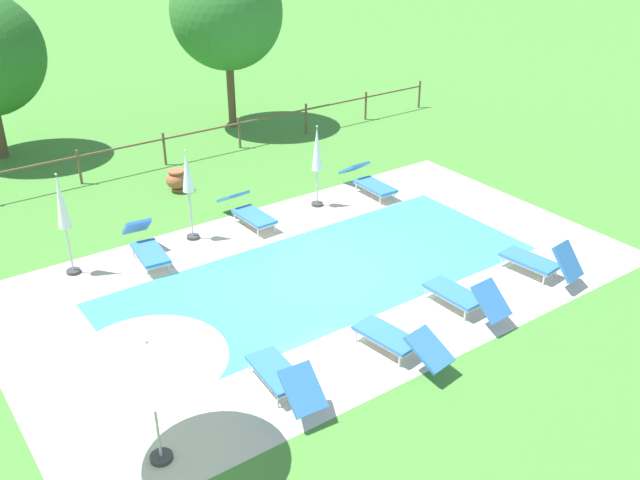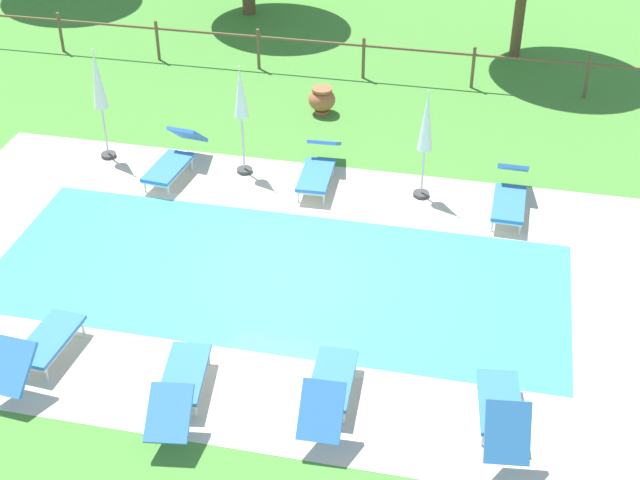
{
  "view_description": "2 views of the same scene",
  "coord_description": "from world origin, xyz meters",
  "px_view_note": "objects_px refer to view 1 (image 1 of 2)",
  "views": [
    {
      "loc": [
        -8.1,
        -11.3,
        8.07
      ],
      "look_at": [
        0.29,
        0.5,
        0.6
      ],
      "focal_mm": 39.57,
      "sensor_mm": 36.0,
      "label": 1
    },
    {
      "loc": [
        3.4,
        -12.3,
        9.5
      ],
      "look_at": [
        0.72,
        0.12,
        0.8
      ],
      "focal_mm": 51.17,
      "sensor_mm": 36.0,
      "label": 2
    }
  ],
  "objects_px": {
    "sun_lounger_north_far": "(146,246)",
    "patio_umbrella_closed_row_mid_east": "(188,178)",
    "tree_far_west": "(226,12)",
    "sun_lounger_north_near_steps": "(464,296)",
    "sun_lounger_south_near_corner": "(369,181)",
    "sun_lounger_south_mid": "(283,376)",
    "patio_umbrella_open_foreground": "(147,352)",
    "sun_lounger_north_end": "(540,261)",
    "sun_lounger_south_far": "(248,211)",
    "patio_umbrella_closed_row_west": "(317,154)",
    "terracotta_urn_near_fence": "(177,180)",
    "patio_umbrella_closed_row_mid_west": "(62,208)",
    "sun_lounger_north_mid": "(398,340)"
  },
  "relations": [
    {
      "from": "sun_lounger_south_far",
      "to": "patio_umbrella_open_foreground",
      "type": "relative_size",
      "value": 0.9
    },
    {
      "from": "sun_lounger_north_near_steps",
      "to": "sun_lounger_south_near_corner",
      "type": "relative_size",
      "value": 0.97
    },
    {
      "from": "sun_lounger_north_near_steps",
      "to": "sun_lounger_south_far",
      "type": "relative_size",
      "value": 0.95
    },
    {
      "from": "patio_umbrella_closed_row_mid_east",
      "to": "tree_far_west",
      "type": "bearing_deg",
      "value": 54.46
    },
    {
      "from": "patio_umbrella_closed_row_west",
      "to": "patio_umbrella_closed_row_mid_east",
      "type": "bearing_deg",
      "value": 177.3
    },
    {
      "from": "patio_umbrella_closed_row_west",
      "to": "terracotta_urn_near_fence",
      "type": "distance_m",
      "value": 4.32
    },
    {
      "from": "sun_lounger_north_end",
      "to": "sun_lounger_south_mid",
      "type": "distance_m",
      "value": 6.93
    },
    {
      "from": "sun_lounger_north_near_steps",
      "to": "sun_lounger_south_near_corner",
      "type": "xyz_separation_m",
      "value": [
        2.31,
        5.98,
        -0.02
      ]
    },
    {
      "from": "sun_lounger_north_far",
      "to": "sun_lounger_south_far",
      "type": "relative_size",
      "value": 0.97
    },
    {
      "from": "sun_lounger_north_mid",
      "to": "sun_lounger_south_far",
      "type": "relative_size",
      "value": 1.02
    },
    {
      "from": "patio_umbrella_open_foreground",
      "to": "tree_far_west",
      "type": "relative_size",
      "value": 0.39
    },
    {
      "from": "sun_lounger_south_near_corner",
      "to": "patio_umbrella_closed_row_west",
      "type": "distance_m",
      "value": 2.06
    },
    {
      "from": "sun_lounger_north_far",
      "to": "patio_umbrella_closed_row_mid_east",
      "type": "bearing_deg",
      "value": 15.64
    },
    {
      "from": "sun_lounger_north_far",
      "to": "sun_lounger_south_near_corner",
      "type": "height_order",
      "value": "sun_lounger_north_far"
    },
    {
      "from": "sun_lounger_south_far",
      "to": "tree_far_west",
      "type": "bearing_deg",
      "value": 63.64
    },
    {
      "from": "sun_lounger_north_mid",
      "to": "sun_lounger_north_far",
      "type": "bearing_deg",
      "value": 110.46
    },
    {
      "from": "sun_lounger_north_end",
      "to": "patio_umbrella_open_foreground",
      "type": "distance_m",
      "value": 9.48
    },
    {
      "from": "sun_lounger_north_far",
      "to": "terracotta_urn_near_fence",
      "type": "relative_size",
      "value": 3.24
    },
    {
      "from": "sun_lounger_south_mid",
      "to": "patio_umbrella_open_foreground",
      "type": "height_order",
      "value": "patio_umbrella_open_foreground"
    },
    {
      "from": "patio_umbrella_open_foreground",
      "to": "tree_far_west",
      "type": "xyz_separation_m",
      "value": [
        9.02,
        13.89,
        1.94
      ]
    },
    {
      "from": "sun_lounger_north_near_steps",
      "to": "sun_lounger_north_mid",
      "type": "bearing_deg",
      "value": -170.17
    },
    {
      "from": "terracotta_urn_near_fence",
      "to": "patio_umbrella_closed_row_mid_west",
      "type": "bearing_deg",
      "value": -143.27
    },
    {
      "from": "sun_lounger_north_near_steps",
      "to": "tree_far_west",
      "type": "height_order",
      "value": "tree_far_west"
    },
    {
      "from": "terracotta_urn_near_fence",
      "to": "sun_lounger_north_end",
      "type": "bearing_deg",
      "value": -63.91
    },
    {
      "from": "sun_lounger_south_mid",
      "to": "terracotta_urn_near_fence",
      "type": "bearing_deg",
      "value": 75.67
    },
    {
      "from": "sun_lounger_north_near_steps",
      "to": "sun_lounger_north_end",
      "type": "xyz_separation_m",
      "value": [
        2.44,
        0.04,
        0.02
      ]
    },
    {
      "from": "sun_lounger_south_near_corner",
      "to": "terracotta_urn_near_fence",
      "type": "distance_m",
      "value": 5.51
    },
    {
      "from": "sun_lounger_north_near_steps",
      "to": "patio_umbrella_closed_row_mid_east",
      "type": "height_order",
      "value": "patio_umbrella_closed_row_mid_east"
    },
    {
      "from": "sun_lounger_north_far",
      "to": "patio_umbrella_closed_row_mid_east",
      "type": "relative_size",
      "value": 0.86
    },
    {
      "from": "tree_far_west",
      "to": "sun_lounger_north_far",
      "type": "bearing_deg",
      "value": -130.59
    },
    {
      "from": "sun_lounger_north_far",
      "to": "sun_lounger_north_near_steps",
      "type": "bearing_deg",
      "value": -52.97
    },
    {
      "from": "patio_umbrella_closed_row_mid_west",
      "to": "tree_far_west",
      "type": "relative_size",
      "value": 0.41
    },
    {
      "from": "patio_umbrella_open_foreground",
      "to": "patio_umbrella_closed_row_west",
      "type": "bearing_deg",
      "value": 40.54
    },
    {
      "from": "terracotta_urn_near_fence",
      "to": "sun_lounger_north_far",
      "type": "bearing_deg",
      "value": -124.98
    },
    {
      "from": "sun_lounger_north_mid",
      "to": "sun_lounger_north_end",
      "type": "relative_size",
      "value": 1.12
    },
    {
      "from": "sun_lounger_south_far",
      "to": "patio_umbrella_open_foreground",
      "type": "bearing_deg",
      "value": -129.46
    },
    {
      "from": "sun_lounger_north_end",
      "to": "sun_lounger_south_far",
      "type": "xyz_separation_m",
      "value": [
        -3.96,
        6.21,
        -0.04
      ]
    },
    {
      "from": "sun_lounger_north_far",
      "to": "patio_umbrella_closed_row_mid_west",
      "type": "xyz_separation_m",
      "value": [
        -1.64,
        0.39,
        1.26
      ]
    },
    {
      "from": "patio_umbrella_closed_row_west",
      "to": "sun_lounger_north_far",
      "type": "bearing_deg",
      "value": -177.63
    },
    {
      "from": "patio_umbrella_closed_row_mid_east",
      "to": "tree_far_west",
      "type": "height_order",
      "value": "tree_far_west"
    },
    {
      "from": "sun_lounger_north_near_steps",
      "to": "patio_umbrella_open_foreground",
      "type": "xyz_separation_m",
      "value": [
        -6.89,
        -0.27,
        1.67
      ]
    },
    {
      "from": "sun_lounger_south_mid",
      "to": "patio_umbrella_open_foreground",
      "type": "distance_m",
      "value": 2.94
    },
    {
      "from": "sun_lounger_north_mid",
      "to": "tree_far_west",
      "type": "relative_size",
      "value": 0.36
    },
    {
      "from": "patio_umbrella_closed_row_mid_east",
      "to": "patio_umbrella_closed_row_west",
      "type": "bearing_deg",
      "value": -2.7
    },
    {
      "from": "sun_lounger_south_far",
      "to": "patio_umbrella_closed_row_west",
      "type": "relative_size",
      "value": 0.91
    },
    {
      "from": "sun_lounger_south_near_corner",
      "to": "patio_umbrella_closed_row_mid_west",
      "type": "height_order",
      "value": "patio_umbrella_closed_row_mid_west"
    },
    {
      "from": "sun_lounger_north_near_steps",
      "to": "sun_lounger_south_mid",
      "type": "xyz_separation_m",
      "value": [
        -4.49,
        -0.05,
        -0.0
      ]
    },
    {
      "from": "sun_lounger_north_far",
      "to": "patio_umbrella_closed_row_mid_west",
      "type": "relative_size",
      "value": 0.83
    },
    {
      "from": "sun_lounger_south_mid",
      "to": "patio_umbrella_closed_row_west",
      "type": "height_order",
      "value": "patio_umbrella_closed_row_west"
    },
    {
      "from": "patio_umbrella_closed_row_west",
      "to": "sun_lounger_north_end",
      "type": "bearing_deg",
      "value": -73.14
    }
  ]
}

